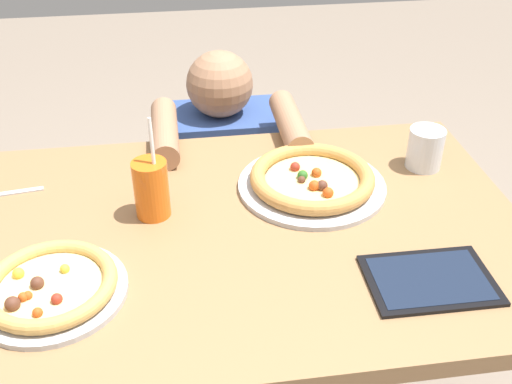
# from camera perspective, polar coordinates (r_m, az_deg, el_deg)

# --- Properties ---
(dining_table) EXTENTS (1.27, 0.83, 0.75)m
(dining_table) POSITION_cam_1_polar(r_m,az_deg,el_deg) (1.38, -2.03, -7.14)
(dining_table) COLOR #936D47
(dining_table) RESTS_ON ground
(pizza_near) EXTENTS (0.28, 0.28, 0.04)m
(pizza_near) POSITION_cam_1_polar(r_m,az_deg,el_deg) (1.20, -18.52, -8.34)
(pizza_near) COLOR #B7B7BC
(pizza_near) RESTS_ON dining_table
(pizza_far) EXTENTS (0.35, 0.35, 0.05)m
(pizza_far) POSITION_cam_1_polar(r_m,az_deg,el_deg) (1.44, 5.21, 1.10)
(pizza_far) COLOR #B7B7BC
(pizza_far) RESTS_ON dining_table
(drink_cup_colored) EXTENTS (0.08, 0.08, 0.23)m
(drink_cup_colored) POSITION_cam_1_polar(r_m,az_deg,el_deg) (1.34, -9.67, 0.32)
(drink_cup_colored) COLOR orange
(drink_cup_colored) RESTS_ON dining_table
(water_cup_clear) EXTENTS (0.09, 0.09, 0.10)m
(water_cup_clear) POSITION_cam_1_polar(r_m,az_deg,el_deg) (1.56, 15.40, 3.94)
(water_cup_clear) COLOR silver
(water_cup_clear) RESTS_ON dining_table
(tablet) EXTENTS (0.24, 0.17, 0.01)m
(tablet) POSITION_cam_1_polar(r_m,az_deg,el_deg) (1.22, 15.79, -7.84)
(tablet) COLOR black
(tablet) RESTS_ON dining_table
(diner_seated) EXTENTS (0.40, 0.52, 0.91)m
(diner_seated) POSITION_cam_1_polar(r_m,az_deg,el_deg) (2.01, -3.00, -0.48)
(diner_seated) COLOR #333847
(diner_seated) RESTS_ON ground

